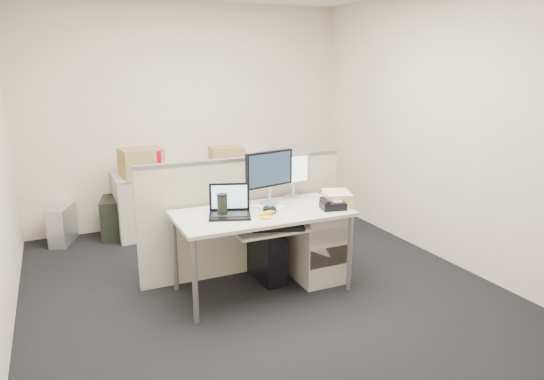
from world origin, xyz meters
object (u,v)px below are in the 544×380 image
laptop (230,202)px  desk (262,219)px  monitor_main (269,178)px  desk_phone (333,205)px

laptop → desk: bearing=22.8°
monitor_main → desk: bearing=-142.6°
desk → desk_phone: 0.63m
desk → laptop: (-0.30, -0.02, 0.19)m
desk → laptop: size_ratio=4.38×
desk_phone → desk: bearing=175.5°
desk → desk_phone: desk_phone is taller
desk → desk_phone: bearing=-16.7°
monitor_main → laptop: (-0.45, -0.20, -0.12)m
monitor_main → desk_phone: bearing=-51.5°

